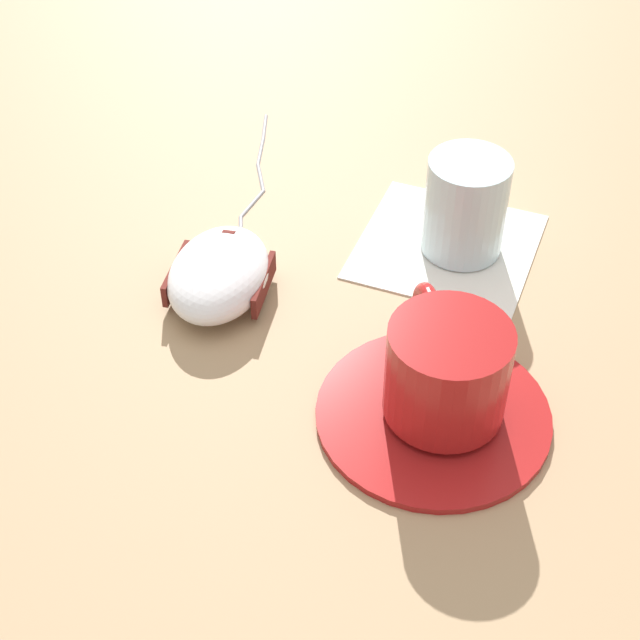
{
  "coord_description": "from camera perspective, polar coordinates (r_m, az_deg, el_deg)",
  "views": [
    {
      "loc": [
        0.45,
        0.22,
        0.47
      ],
      "look_at": [
        0.03,
        0.03,
        0.03
      ],
      "focal_mm": 55.0,
      "sensor_mm": 36.0,
      "label": 1
    }
  ],
  "objects": [
    {
      "name": "ground_plane",
      "position": [
        0.69,
        -0.94,
        0.45
      ],
      "size": [
        3.0,
        3.0,
        0.0
      ],
      "primitive_type": "plane",
      "color": "#9E7F5B"
    },
    {
      "name": "coffee_cup",
      "position": [
        0.6,
        7.34,
        -2.81
      ],
      "size": [
        0.1,
        0.08,
        0.06
      ],
      "color": "maroon",
      "rests_on": "saucer"
    },
    {
      "name": "saucer",
      "position": [
        0.62,
        6.61,
        -5.37
      ],
      "size": [
        0.15,
        0.15,
        0.01
      ],
      "primitive_type": "cylinder",
      "color": "maroon",
      "rests_on": "ground"
    },
    {
      "name": "drinking_glass",
      "position": [
        0.73,
        8.47,
        6.59
      ],
      "size": [
        0.06,
        0.06,
        0.08
      ],
      "primitive_type": "cylinder",
      "color": "silver",
      "rests_on": "napkin_under_glass"
    },
    {
      "name": "computer_mouse",
      "position": [
        0.7,
        -5.9,
        2.67
      ],
      "size": [
        0.11,
        0.09,
        0.04
      ],
      "color": "silver",
      "rests_on": "ground"
    },
    {
      "name": "napkin_under_glass",
      "position": [
        0.75,
        7.39,
        4.31
      ],
      "size": [
        0.14,
        0.14,
        0.0
      ],
      "primitive_type": "cube",
      "rotation": [
        0.0,
        0.0,
        0.06
      ],
      "color": "silver",
      "rests_on": "ground"
    },
    {
      "name": "mouse_cable",
      "position": [
        0.82,
        -3.74,
        8.39
      ],
      "size": [
        0.18,
        0.07,
        0.0
      ],
      "color": "gray",
      "rests_on": "ground"
    }
  ]
}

